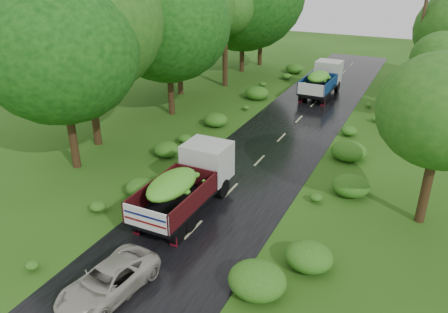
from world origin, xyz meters
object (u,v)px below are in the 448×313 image
Objects in this scene: truck_near at (188,181)px; utility_pole at (417,50)px; truck_far at (322,79)px; car at (108,281)px.

utility_pole reaches higher than truck_near.
utility_pole is (8.04, 20.90, 3.07)m from truck_near.
utility_pole reaches higher than truck_far.
utility_pole is at bearing -1.12° from truck_far.
truck_near reaches higher than car.
truck_near reaches higher than truck_far.
utility_pole is at bearing 69.16° from truck_near.
truck_near is 22.60m from utility_pole.
truck_far is at bearing 94.88° from car.
truck_near is 0.71× the size of utility_pole.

